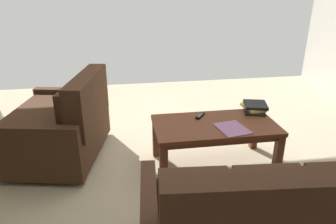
{
  "coord_description": "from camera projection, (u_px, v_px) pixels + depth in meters",
  "views": [
    {
      "loc": [
        0.68,
        2.66,
        1.73
      ],
      "look_at": [
        0.34,
        0.57,
        0.85
      ],
      "focal_mm": 33.44,
      "sensor_mm": 36.0,
      "label": 1
    }
  ],
  "objects": [
    {
      "name": "book_stack",
      "position": [
        254.0,
        107.0,
        3.32
      ],
      "size": [
        0.3,
        0.33,
        0.08
      ],
      "color": "black",
      "rests_on": "coffee_table"
    },
    {
      "name": "ground_plane",
      "position": [
        192.0,
        167.0,
        3.19
      ],
      "size": [
        5.98,
        5.82,
        0.01
      ],
      "primitive_type": "cube",
      "color": "beige"
    },
    {
      "name": "loose_magazine",
      "position": [
        232.0,
        129.0,
        2.93
      ],
      "size": [
        0.31,
        0.35,
        0.01
      ],
      "primitive_type": "cube",
      "rotation": [
        0.0,
        0.0,
        3.33
      ],
      "color": "#996699",
      "rests_on": "coffee_table"
    },
    {
      "name": "sofa_main",
      "position": [
        288.0,
        222.0,
        1.92
      ],
      "size": [
        1.86,
        0.95,
        0.88
      ],
      "color": "black",
      "rests_on": "ground"
    },
    {
      "name": "loveseat_near",
      "position": [
        62.0,
        125.0,
        3.23
      ],
      "size": [
        1.07,
        1.28,
        0.9
      ],
      "color": "black",
      "rests_on": "ground"
    },
    {
      "name": "tv_remote",
      "position": [
        200.0,
        116.0,
        3.19
      ],
      "size": [
        0.13,
        0.16,
        0.02
      ],
      "color": "black",
      "rests_on": "coffee_table"
    },
    {
      "name": "coffee_table",
      "position": [
        215.0,
        130.0,
        3.07
      ],
      "size": [
        1.19,
        0.64,
        0.46
      ],
      "color": "brown",
      "rests_on": "ground"
    }
  ]
}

